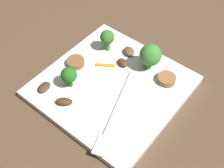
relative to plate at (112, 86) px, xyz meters
The scene contains 13 objects.
ground_plane 0.01m from the plate, ahead, with size 1.40×1.40×0.00m, color #4C3826.
plate is the anchor object (origin of this frame).
fork 0.07m from the plate, 41.06° to the left, with size 0.17×0.07×0.00m.
broccoli_floret_0 0.10m from the plate, 135.18° to the right, with size 0.03×0.03×0.05m.
broccoli_floret_1 0.09m from the plate, 158.86° to the left, with size 0.04×0.04×0.05m.
broccoli_floret_2 0.08m from the plate, 48.68° to the right, with size 0.03×0.03×0.04m.
sausage_slice_0 0.10m from the plate, 132.84° to the left, with size 0.03×0.03×0.01m, color brown.
sausage_slice_1 0.09m from the plate, 86.34° to the right, with size 0.03×0.03×0.01m, color brown.
mushroom_0 0.05m from the plate, 164.05° to the right, with size 0.02×0.02×0.01m, color #422B19.
mushroom_1 0.12m from the plate, 45.73° to the right, with size 0.03×0.02×0.01m, color #422B19.
mushroom_2 0.09m from the plate, 23.16° to the right, with size 0.03×0.02×0.01m, color #422B19.
mushroom_3 0.09m from the plate, 164.11° to the right, with size 0.03×0.02×0.01m, color brown.
pepper_strip_1 0.05m from the plate, 125.05° to the right, with size 0.04×0.00×0.00m, color orange.
Camera 1 is at (0.26, 0.21, 0.42)m, focal length 46.78 mm.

